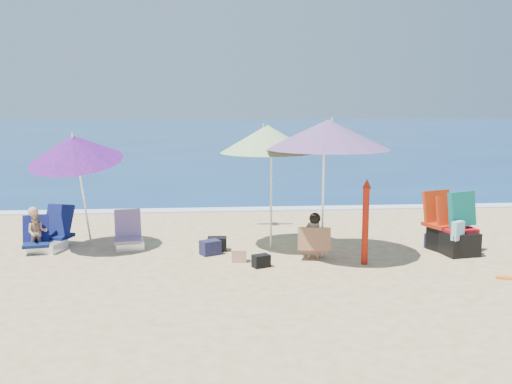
{
  "coord_description": "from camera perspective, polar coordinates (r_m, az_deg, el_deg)",
  "views": [
    {
      "loc": [
        -1.17,
        -9.23,
        2.69
      ],
      "look_at": [
        -0.3,
        1.0,
        1.1
      ],
      "focal_mm": 40.71,
      "sensor_mm": 36.0,
      "label": 1
    }
  ],
  "objects": [
    {
      "name": "umbrella_blue",
      "position": [
        10.88,
        -17.41,
        4.11
      ],
      "size": [
        2.04,
        2.09,
        2.29
      ],
      "color": "white",
      "rests_on": "ground"
    },
    {
      "name": "bag_navy_a",
      "position": [
        10.42,
        -4.52,
        -5.46
      ],
      "size": [
        0.41,
        0.37,
        0.26
      ],
      "color": "#1C1D3E",
      "rests_on": "ground"
    },
    {
      "name": "umbrella_turquoise",
      "position": [
        9.97,
        7.08,
        5.63
      ],
      "size": [
        2.66,
        2.66,
        2.44
      ],
      "color": "white",
      "rests_on": "ground"
    },
    {
      "name": "bag_black_b",
      "position": [
        9.62,
        0.51,
        -6.79
      ],
      "size": [
        0.32,
        0.28,
        0.21
      ],
      "color": "black",
      "rests_on": "ground"
    },
    {
      "name": "bag_tan",
      "position": [
        9.94,
        -1.69,
        -6.26
      ],
      "size": [
        0.26,
        0.19,
        0.21
      ],
      "color": "tan",
      "rests_on": "ground"
    },
    {
      "name": "ground",
      "position": [
        9.69,
        2.29,
        -7.33
      ],
      "size": [
        120.0,
        120.0,
        0.0
      ],
      "color": "#D8BC84",
      "rests_on": "ground"
    },
    {
      "name": "person_center",
      "position": [
        10.08,
        5.69,
        -4.4
      ],
      "size": [
        0.58,
        0.54,
        0.82
      ],
      "color": "tan",
      "rests_on": "ground"
    },
    {
      "name": "camp_chair_left",
      "position": [
        10.99,
        19.23,
        -4.23
      ],
      "size": [
        0.67,
        0.74,
        1.02
      ],
      "color": "#A90C13",
      "rests_on": "ground"
    },
    {
      "name": "camp_chair_right",
      "position": [
        11.18,
        18.42,
        -3.44
      ],
      "size": [
        0.84,
        1.15,
        1.13
      ],
      "color": "#B1250C",
      "rests_on": "ground"
    },
    {
      "name": "sea",
      "position": [
        54.31,
        -3.64,
        5.9
      ],
      "size": [
        120.0,
        80.0,
        0.12
      ],
      "color": "navy",
      "rests_on": "ground"
    },
    {
      "name": "umbrella_striped",
      "position": [
        10.55,
        1.14,
        5.23
      ],
      "size": [
        2.24,
        2.24,
        2.33
      ],
      "color": "silver",
      "rests_on": "ground"
    },
    {
      "name": "bag_navy_b",
      "position": [
        11.35,
        17.28,
        -4.59
      ],
      "size": [
        0.46,
        0.42,
        0.28
      ],
      "color": "#191937",
      "rests_on": "ground"
    },
    {
      "name": "orange_item",
      "position": [
        9.8,
        23.22,
        -7.76
      ],
      "size": [
        0.27,
        0.2,
        0.03
      ],
      "color": "orange",
      "rests_on": "ground"
    },
    {
      "name": "bag_black_a",
      "position": [
        10.68,
        -3.84,
        -5.11
      ],
      "size": [
        0.36,
        0.27,
        0.25
      ],
      "color": "black",
      "rests_on": "ground"
    },
    {
      "name": "furled_umbrella",
      "position": [
        9.81,
        10.72,
        -2.49
      ],
      "size": [
        0.16,
        0.17,
        1.45
      ],
      "color": "#A91B0C",
      "rests_on": "ground"
    },
    {
      "name": "chair_rainbow",
      "position": [
        11.07,
        -12.38,
        -4.49
      ],
      "size": [
        0.6,
        0.72,
        0.7
      ],
      "color": "#E85163",
      "rests_on": "ground"
    },
    {
      "name": "chair_navy",
      "position": [
        11.43,
        -19.42,
        -4.26
      ],
      "size": [
        0.77,
        0.99,
        0.78
      ],
      "color": "#0B133F",
      "rests_on": "ground"
    },
    {
      "name": "foam",
      "position": [
        14.63,
        -0.19,
        -1.71
      ],
      "size": [
        120.0,
        0.5,
        0.04
      ],
      "color": "white",
      "rests_on": "ground"
    },
    {
      "name": "person_left",
      "position": [
        11.21,
        -20.75,
        -3.68
      ],
      "size": [
        0.57,
        0.66,
        0.83
      ],
      "color": "tan",
      "rests_on": "ground"
    }
  ]
}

